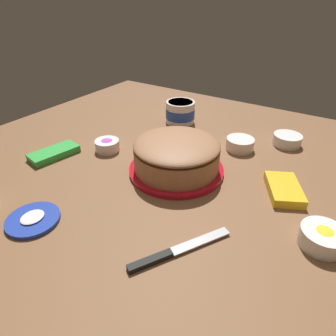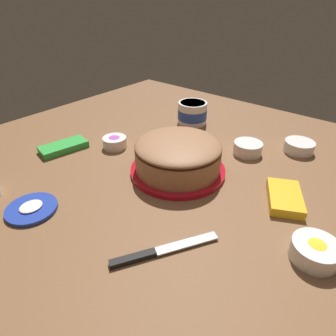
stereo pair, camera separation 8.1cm
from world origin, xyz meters
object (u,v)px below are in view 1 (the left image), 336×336
frosted_cake (176,156)px  candy_box_upper (284,189)px  sprinkle_bowl_pink (240,144)px  frosting_tub_lid (33,219)px  spreading_knife (172,252)px  candy_box_lower (54,153)px  sprinkle_bowl_orange (287,139)px  frosting_tub (180,112)px  sprinkle_bowl_yellow (323,237)px  sprinkle_bowl_rainbow (107,145)px

frosted_cake → candy_box_upper: size_ratio=2.06×
sprinkle_bowl_pink → frosted_cake: bearing=-24.8°
frosting_tub_lid → spreading_knife: bearing=105.9°
sprinkle_bowl_pink → candy_box_lower: (0.38, -0.49, -0.01)m
frosting_tub_lid → sprinkle_bowl_orange: bearing=151.0°
frosting_tub_lid → spreading_knife: size_ratio=0.58×
frosting_tub → sprinkle_bowl_yellow: frosting_tub is taller
sprinkle_bowl_orange → candy_box_lower: bearing=-51.2°
sprinkle_bowl_orange → candy_box_upper: size_ratio=0.70×
frosting_tub_lid → sprinkle_bowl_pink: 0.67m
candy_box_lower → frosting_tub_lid: bearing=53.8°
spreading_knife → candy_box_upper: (-0.34, 0.14, 0.01)m
sprinkle_bowl_orange → frosted_cake: bearing=-33.3°
frosting_tub → sprinkle_bowl_rainbow: (0.34, -0.08, -0.02)m
frosting_tub → sprinkle_bowl_yellow: 0.72m
frosted_cake → candy_box_upper: 0.31m
frosting_tub_lid → spreading_knife: 0.34m
sprinkle_bowl_orange → candy_box_upper: (0.29, 0.06, -0.01)m
spreading_knife → candy_box_upper: bearing=157.7°
spreading_knife → sprinkle_bowl_rainbow: 0.50m
frosting_tub_lid → sprinkle_bowl_pink: bearing=155.4°
candy_box_lower → candy_box_upper: 0.71m
frosting_tub_lid → sprinkle_bowl_pink: (-0.61, 0.28, 0.02)m
frosting_tub → candy_box_upper: size_ratio=0.86×
candy_box_upper → frosting_tub_lid: bearing=-74.1°
sprinkle_bowl_yellow → sprinkle_bowl_pink: size_ratio=1.03×
candy_box_lower → frosting_tub: bearing=167.6°
frosting_tub_lid → sprinkle_bowl_pink: sprinkle_bowl_pink is taller
frosted_cake → sprinkle_bowl_yellow: frosted_cake is taller
spreading_knife → candy_box_lower: candy_box_lower is taller
frosted_cake → sprinkle_bowl_rainbow: bearing=-87.0°
frosted_cake → frosting_tub: (-0.33, -0.18, -0.01)m
sprinkle_bowl_pink → frosting_tub_lid: bearing=-24.6°
spreading_knife → candy_box_upper: candy_box_upper is taller
sprinkle_bowl_pink → candy_box_lower: bearing=-52.7°
frosting_tub → candy_box_upper: 0.55m
frosting_tub_lid → candy_box_lower: 0.32m
frosted_cake → frosting_tub: 0.38m
sprinkle_bowl_yellow → sprinkle_bowl_rainbow: (-0.07, -0.68, -0.00)m
sprinkle_bowl_yellow → candy_box_upper: size_ratio=0.70×
frosted_cake → candy_box_upper: (-0.06, 0.30, -0.04)m
sprinkle_bowl_yellow → candy_box_upper: (-0.14, -0.11, -0.01)m
candy_box_upper → sprinkle_bowl_yellow: bearing=11.1°
spreading_knife → frosting_tub: bearing=-150.6°
frosting_tub → sprinkle_bowl_pink: (0.09, 0.29, -0.02)m
frosting_tub_lid → sprinkle_bowl_rainbow: (-0.36, -0.10, 0.01)m
frosted_cake → candy_box_upper: frosted_cake is taller
spreading_knife → sprinkle_bowl_pink: (-0.51, -0.05, 0.02)m
frosted_cake → sprinkle_bowl_rainbow: (0.01, -0.26, -0.03)m
frosted_cake → candy_box_lower: bearing=-70.1°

